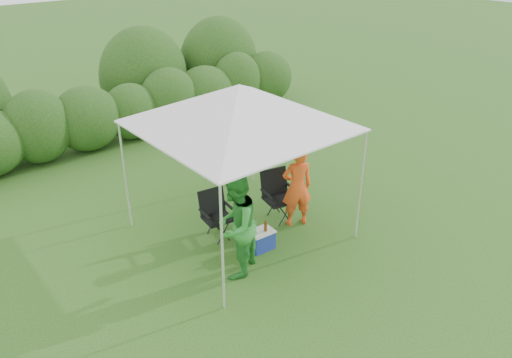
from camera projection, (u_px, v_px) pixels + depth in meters
ground at (258, 243)px, 9.04m from camera, size 70.00×70.00×0.00m
hedge at (114, 112)px, 12.88m from camera, size 12.27×1.53×1.80m
canopy at (239, 106)px, 8.27m from camera, size 3.10×3.10×2.83m
chair_right at (277, 192)px, 9.59m from camera, size 0.70×0.65×0.98m
chair_left at (215, 211)px, 9.05m from camera, size 0.61×0.57×0.90m
man at (297, 187)px, 9.27m from camera, size 0.69×0.59×1.60m
woman at (236, 226)px, 7.88m from camera, size 1.10×1.04×1.80m
cooler at (261, 240)px, 8.80m from camera, size 0.46×0.35×0.37m
bottle at (266, 225)px, 8.67m from camera, size 0.06×0.06×0.22m
lawn_toy at (266, 139)px, 13.08m from camera, size 0.56×0.47×0.28m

